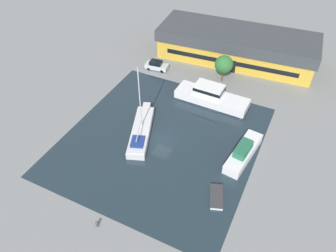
{
  "coord_description": "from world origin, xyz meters",
  "views": [
    {
      "loc": [
        15.95,
        -30.53,
        33.95
      ],
      "look_at": [
        0.0,
        2.17,
        1.0
      ],
      "focal_mm": 35.0,
      "sensor_mm": 36.0,
      "label": 1
    }
  ],
  "objects_px": {
    "quay_tree_near_building": "(224,65)",
    "motor_cruiser": "(211,97)",
    "cabin_boat": "(243,153)",
    "sailboat_moored": "(141,130)",
    "small_dinghy": "(216,197)",
    "parked_car": "(157,65)",
    "warehouse_building": "(236,45)"
  },
  "relations": [
    {
      "from": "quay_tree_near_building",
      "to": "motor_cruiser",
      "type": "distance_m",
      "value": 7.29
    },
    {
      "from": "motor_cruiser",
      "to": "cabin_boat",
      "type": "xyz_separation_m",
      "value": [
        8.38,
        -9.73,
        -0.26
      ]
    },
    {
      "from": "quay_tree_near_building",
      "to": "motor_cruiser",
      "type": "xyz_separation_m",
      "value": [
        0.38,
        -6.94,
        -2.2
      ]
    },
    {
      "from": "sailboat_moored",
      "to": "small_dinghy",
      "type": "bearing_deg",
      "value": -44.0
    },
    {
      "from": "small_dinghy",
      "to": "motor_cruiser",
      "type": "bearing_deg",
      "value": 92.67
    },
    {
      "from": "quay_tree_near_building",
      "to": "motor_cruiser",
      "type": "relative_size",
      "value": 0.41
    },
    {
      "from": "parked_car",
      "to": "quay_tree_near_building",
      "type": "bearing_deg",
      "value": 91.36
    },
    {
      "from": "motor_cruiser",
      "to": "quay_tree_near_building",
      "type": "bearing_deg",
      "value": 4.62
    },
    {
      "from": "parked_car",
      "to": "cabin_boat",
      "type": "bearing_deg",
      "value": 48.35
    },
    {
      "from": "warehouse_building",
      "to": "motor_cruiser",
      "type": "xyz_separation_m",
      "value": [
        0.7,
        -15.53,
        -1.69
      ]
    },
    {
      "from": "warehouse_building",
      "to": "quay_tree_near_building",
      "type": "distance_m",
      "value": 8.61
    },
    {
      "from": "warehouse_building",
      "to": "small_dinghy",
      "type": "height_order",
      "value": "warehouse_building"
    },
    {
      "from": "sailboat_moored",
      "to": "cabin_boat",
      "type": "xyz_separation_m",
      "value": [
        15.07,
        1.97,
        0.32
      ]
    },
    {
      "from": "sailboat_moored",
      "to": "motor_cruiser",
      "type": "bearing_deg",
      "value": 39.7
    },
    {
      "from": "motor_cruiser",
      "to": "cabin_boat",
      "type": "relative_size",
      "value": 1.41
    },
    {
      "from": "sailboat_moored",
      "to": "quay_tree_near_building",
      "type": "bearing_deg",
      "value": 50.79
    },
    {
      "from": "parked_car",
      "to": "motor_cruiser",
      "type": "relative_size",
      "value": 0.36
    },
    {
      "from": "warehouse_building",
      "to": "small_dinghy",
      "type": "relative_size",
      "value": 7.79
    },
    {
      "from": "small_dinghy",
      "to": "cabin_boat",
      "type": "distance_m",
      "value": 8.2
    },
    {
      "from": "quay_tree_near_building",
      "to": "motor_cruiser",
      "type": "bearing_deg",
      "value": -86.83
    },
    {
      "from": "parked_car",
      "to": "motor_cruiser",
      "type": "distance_m",
      "value": 13.9
    },
    {
      "from": "motor_cruiser",
      "to": "small_dinghy",
      "type": "bearing_deg",
      "value": -155.89
    },
    {
      "from": "motor_cruiser",
      "to": "small_dinghy",
      "type": "height_order",
      "value": "motor_cruiser"
    },
    {
      "from": "motor_cruiser",
      "to": "small_dinghy",
      "type": "relative_size",
      "value": 3.12
    },
    {
      "from": "parked_car",
      "to": "cabin_boat",
      "type": "xyz_separation_m",
      "value": [
        21.27,
        -14.92,
        0.09
      ]
    },
    {
      "from": "quay_tree_near_building",
      "to": "small_dinghy",
      "type": "height_order",
      "value": "quay_tree_near_building"
    },
    {
      "from": "quay_tree_near_building",
      "to": "cabin_boat",
      "type": "bearing_deg",
      "value": -62.28
    },
    {
      "from": "warehouse_building",
      "to": "small_dinghy",
      "type": "bearing_deg",
      "value": -81.07
    },
    {
      "from": "sailboat_moored",
      "to": "motor_cruiser",
      "type": "relative_size",
      "value": 0.94
    },
    {
      "from": "parked_car",
      "to": "cabin_boat",
      "type": "height_order",
      "value": "cabin_boat"
    },
    {
      "from": "quay_tree_near_building",
      "to": "parked_car",
      "type": "bearing_deg",
      "value": -172.04
    },
    {
      "from": "quay_tree_near_building",
      "to": "parked_car",
      "type": "distance_m",
      "value": 12.88
    }
  ]
}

